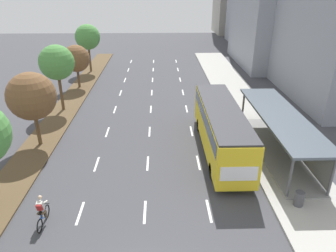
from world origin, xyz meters
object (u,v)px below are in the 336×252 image
bus_shelter (283,130)px  cyclist (42,212)px  median_tree_fourth (57,63)px  median_tree_fifth (76,59)px  bus (221,125)px  median_tree_third (32,96)px  trash_bin (299,199)px  median_tree_farthest (88,37)px

bus_shelter → cyclist: bus_shelter is taller
median_tree_fourth → median_tree_fifth: bearing=90.5°
bus_shelter → bus: (-4.28, 0.48, 0.20)m
median_tree_third → trash_bin: (16.70, -7.72, -3.36)m
median_tree_fourth → median_tree_farthest: bearing=90.3°
median_tree_farthest → median_tree_third: bearing=-89.3°
trash_bin → median_tree_fourth: bearing=138.7°
median_tree_fifth → trash_bin: size_ratio=5.70×
median_tree_fifth → median_tree_fourth: bearing=-89.5°
bus_shelter → bus: bus is taller
cyclist → median_tree_third: size_ratio=0.33×
bus → median_tree_fourth: bearing=148.8°
bus_shelter → cyclist: 16.30m
median_tree_farthest → median_tree_fourth: bearing=-89.7°
bus → trash_bin: bus is taller
trash_bin → cyclist: bearing=-176.0°
median_tree_third → median_tree_farthest: median_tree_farthest is taller
bus → median_tree_farthest: size_ratio=1.82×
median_tree_fifth → bus_shelter: bearing=-41.3°
cyclist → median_tree_fifth: median_tree_fifth is taller
median_tree_fifth → trash_bin: (16.93, -21.87, -2.87)m
bus_shelter → bus: 4.31m
cyclist → median_tree_fifth: 23.22m
median_tree_fourth → bus: bearing=-31.2°
trash_bin → median_tree_fifth: bearing=127.7°
median_tree_fifth → cyclist: bearing=-81.7°
bus → cyclist: 12.88m
bus → median_tree_fifth: (-13.73, 15.34, 1.37)m
bus_shelter → trash_bin: 6.28m
bus → trash_bin: 7.43m
median_tree_third → bus: bearing=-5.0°
trash_bin → median_tree_farthest: bearing=120.4°
cyclist → median_tree_fourth: median_tree_fourth is taller
median_tree_fifth → trash_bin: median_tree_fifth is taller
bus_shelter → median_tree_farthest: bearing=128.2°
median_tree_third → trash_bin: bearing=-24.8°
bus → median_tree_farthest: 26.42m
bus_shelter → trash_bin: size_ratio=13.65×
bus → cyclist: size_ratio=6.20×
median_tree_third → median_tree_fourth: 7.11m
bus → median_tree_fourth: median_tree_fourth is taller
bus → median_tree_fourth: (-13.67, 8.26, 2.60)m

